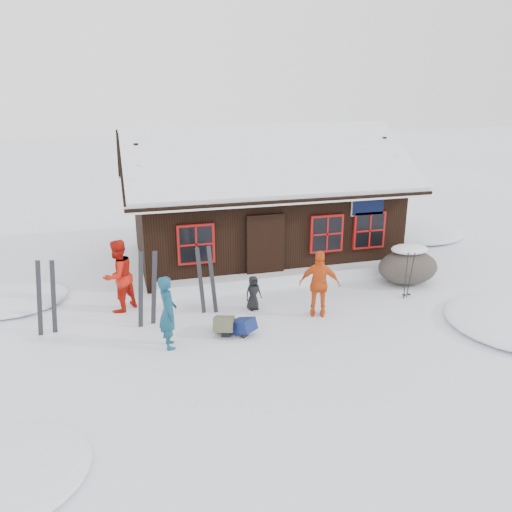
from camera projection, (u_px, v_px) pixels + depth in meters
The scene contains 15 objects.
ground at pixel (259, 321), 12.22m from camera, with size 120.00×120.00×0.00m, color white.
mountain_hut at pixel (260, 210), 16.68m from camera, with size 8.90×6.09×4.42m.
snow_drift at pixel (286, 277), 14.62m from camera, with size 7.60×0.60×0.35m, color white.
snow_mounds at pixel (296, 287), 14.36m from camera, with size 20.60×13.20×0.48m.
skier_teal at pixel (168, 312), 10.73m from camera, with size 0.60×0.39×1.64m, color navy.
skier_orange_left at pixel (118, 276), 12.54m from camera, with size 0.91×0.71×1.87m, color red.
skier_orange_right at pixel (320, 284), 12.23m from camera, with size 1.00×0.41×1.70m, color #DA4F16.
skier_crouched at pixel (253, 293), 12.73m from camera, with size 0.44×0.29×0.91m, color black.
boulder at pixel (408, 266), 14.49m from camera, with size 1.77×1.33×1.04m.
ski_pair_left at pixel (46, 299), 11.31m from camera, with size 0.55×0.11×1.84m.
ski_pair_mid at pixel (207, 281), 12.40m from camera, with size 0.53×0.11×1.81m.
ski_pair_right at pixel (147, 290), 11.74m from camera, with size 0.57×0.14×1.90m.
ski_poles at pixel (408, 276), 13.43m from camera, with size 0.24×0.12×1.33m.
backpack_blue at pixel (243, 329), 11.49m from camera, with size 0.40×0.54×0.29m, color navy.
backpack_olive at pixel (224, 327), 11.52m from camera, with size 0.45×0.60×0.33m, color #4F5039.
Camera 1 is at (-3.14, -10.67, 5.30)m, focal length 35.00 mm.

